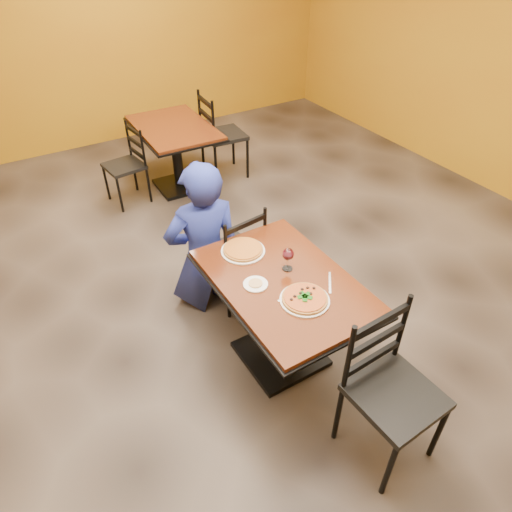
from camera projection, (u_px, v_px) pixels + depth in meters
floor at (247, 314)px, 3.75m from camera, size 7.00×8.00×0.01m
wall_back at (79, 25)px, 5.53m from camera, size 7.00×0.01×3.00m
table_main at (283, 301)px, 3.07m from camera, size 0.83×1.23×0.75m
table_second at (175, 143)px, 5.10m from camera, size 0.82×1.19×0.75m
chair_main_near at (396, 397)px, 2.54m from camera, size 0.47×0.47×1.01m
chair_main_far at (232, 254)px, 3.66m from camera, size 0.46×0.46×0.90m
chair_second_left at (124, 166)px, 4.93m from camera, size 0.43×0.43×0.85m
chair_second_right at (224, 135)px, 5.38m from camera, size 0.49×0.49×1.01m
diner at (203, 235)px, 3.56m from camera, size 0.68×0.50×1.25m
plate_main at (305, 300)px, 2.80m from camera, size 0.31×0.31×0.01m
pizza_main at (305, 298)px, 2.79m from camera, size 0.28×0.28×0.02m
plate_far at (243, 251)px, 3.19m from camera, size 0.31×0.31×0.01m
pizza_far at (243, 249)px, 3.18m from camera, size 0.28×0.28×0.02m
side_plate at (256, 284)px, 2.91m from camera, size 0.16×0.16×0.01m
dip at (256, 283)px, 2.91m from camera, size 0.09×0.09×0.01m
wine_glass at (288, 258)px, 2.99m from camera, size 0.08×0.08×0.18m
fork at (291, 307)px, 2.75m from camera, size 0.08×0.18×0.00m
knife at (330, 283)px, 2.93m from camera, size 0.14×0.17×0.00m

